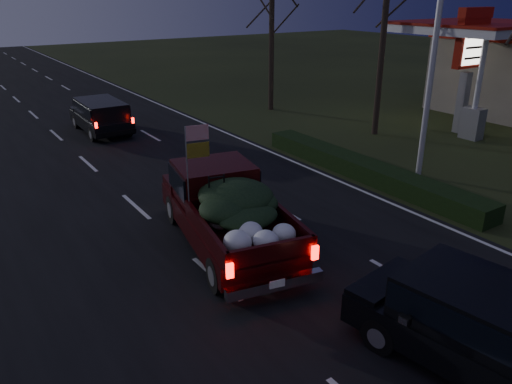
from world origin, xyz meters
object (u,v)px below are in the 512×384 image
light_pole (439,15)px  lead_suv (101,113)px  rear_suv (497,327)px  pickup_truck (226,206)px  gas_price_pylon (470,50)px

light_pole → lead_suv: light_pole is taller
lead_suv → rear_suv: rear_suv is taller
lead_suv → rear_suv: bearing=-87.8°
light_pole → pickup_truck: 9.50m
light_pole → rear_suv: 11.18m
light_pole → pickup_truck: bearing=-175.5°
gas_price_pylon → light_pole: bearing=-155.3°
gas_price_pylon → rear_suv: (-13.64, -10.34, -2.76)m
pickup_truck → gas_price_pylon: bearing=24.9°
pickup_truck → rear_suv: bearing=-68.2°
pickup_truck → lead_suv: 12.95m
light_pole → rear_suv: bearing=-134.2°
gas_price_pylon → pickup_truck: 15.57m
light_pole → gas_price_pylon: size_ratio=1.64×
pickup_truck → rear_suv: pickup_truck is taller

